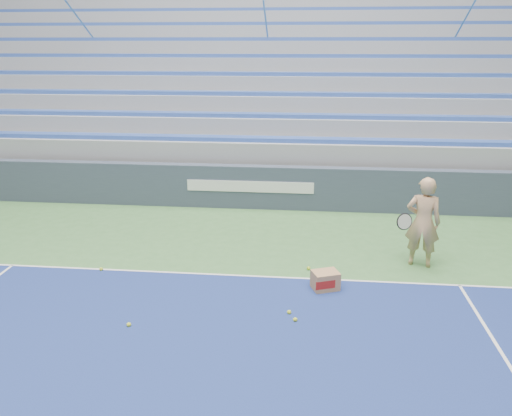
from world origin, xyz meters
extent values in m
cube|color=white|center=(0.00, 11.88, 0.01)|extent=(10.97, 0.05, 0.00)
cube|color=#374153|center=(0.00, 15.88, 0.55)|extent=(30.00, 0.30, 1.10)
cube|color=white|center=(0.00, 15.72, 0.60)|extent=(3.20, 0.02, 0.28)
cube|color=#909398|center=(0.00, 20.43, 0.55)|extent=(30.00, 8.50, 1.10)
cube|color=#909398|center=(0.00, 20.43, 1.35)|extent=(30.00, 8.50, 0.50)
cube|color=#3051AE|center=(0.00, 16.56, 1.66)|extent=(29.60, 0.42, 0.11)
cube|color=#909398|center=(0.00, 20.86, 1.85)|extent=(30.00, 7.65, 0.50)
cube|color=#3051AE|center=(0.00, 17.41, 2.16)|extent=(29.60, 0.42, 0.11)
cube|color=#909398|center=(0.00, 21.28, 2.35)|extent=(30.00, 6.80, 0.50)
cube|color=#3051AE|center=(0.00, 18.26, 2.66)|extent=(29.60, 0.42, 0.11)
cube|color=#909398|center=(0.00, 21.71, 2.85)|extent=(30.00, 5.95, 0.50)
cube|color=#3051AE|center=(0.00, 19.11, 3.16)|extent=(29.60, 0.42, 0.11)
cube|color=#909398|center=(0.00, 22.13, 3.35)|extent=(30.00, 5.10, 0.50)
cube|color=#3051AE|center=(0.00, 19.96, 3.66)|extent=(29.60, 0.42, 0.11)
cube|color=#909398|center=(0.00, 22.56, 3.85)|extent=(30.00, 4.25, 0.50)
cube|color=#3051AE|center=(0.00, 20.81, 4.15)|extent=(29.60, 0.42, 0.11)
cube|color=#909398|center=(0.00, 22.98, 4.35)|extent=(30.00, 3.40, 0.50)
cube|color=#3051AE|center=(0.00, 21.66, 4.65)|extent=(29.60, 0.42, 0.11)
cube|color=#909398|center=(0.00, 23.41, 4.85)|extent=(30.00, 2.55, 0.50)
cube|color=#3051AE|center=(0.00, 22.51, 5.15)|extent=(29.60, 0.42, 0.11)
cube|color=#909398|center=(0.00, 23.84, 5.35)|extent=(30.00, 1.70, 0.50)
cube|color=#909398|center=(0.00, 24.98, 3.65)|extent=(31.00, 0.40, 7.30)
cylinder|color=#3374B4|center=(-6.00, 20.43, 4.60)|extent=(0.05, 8.53, 5.04)
cylinder|color=#3374B4|center=(0.00, 20.43, 4.60)|extent=(0.05, 8.53, 5.04)
cylinder|color=#3374B4|center=(6.00, 20.43, 4.60)|extent=(0.05, 8.53, 5.04)
imported|color=tan|center=(3.58, 12.72, 0.87)|extent=(0.71, 0.55, 1.73)
cylinder|color=black|center=(3.23, 12.47, 0.95)|extent=(0.12, 0.27, 0.08)
cylinder|color=beige|center=(3.13, 12.19, 1.05)|extent=(0.29, 0.16, 0.28)
torus|color=black|center=(3.13, 12.19, 1.05)|extent=(0.31, 0.18, 0.30)
cube|color=#AA7B52|center=(1.77, 11.54, 0.16)|extent=(0.52, 0.46, 0.33)
cube|color=#B21E19|center=(1.77, 11.37, 0.16)|extent=(0.33, 0.14, 0.15)
sphere|color=#CEDC2D|center=(-2.35, 11.84, 0.03)|extent=(0.07, 0.07, 0.07)
sphere|color=#CEDC2D|center=(-1.18, 10.03, 0.03)|extent=(0.07, 0.07, 0.07)
sphere|color=#CEDC2D|center=(1.19, 10.64, 0.03)|extent=(0.07, 0.07, 0.07)
sphere|color=#CEDC2D|center=(1.49, 12.28, 0.03)|extent=(0.07, 0.07, 0.07)
sphere|color=#CEDC2D|center=(1.29, 10.42, 0.03)|extent=(0.07, 0.07, 0.07)
camera|label=1|loc=(1.37, 3.74, 4.02)|focal=35.00mm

